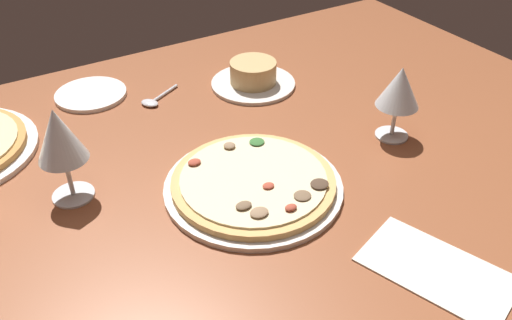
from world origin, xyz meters
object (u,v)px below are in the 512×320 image
at_px(wine_glass_far, 59,138).
at_px(wine_glass_near, 399,89).
at_px(ramekin_on_saucer, 253,76).
at_px(pizza_main, 254,184).
at_px(spoon, 154,100).
at_px(side_plate, 91,94).
at_px(paper_menu, 437,270).

xyz_separation_m(wine_glass_far, wine_glass_near, (0.58, -0.14, -0.01)).
relative_size(ramekin_on_saucer, wine_glass_far, 1.13).
bearing_deg(pizza_main, wine_glass_far, 152.08).
bearing_deg(spoon, ramekin_on_saucer, -11.28).
bearing_deg(pizza_main, side_plate, 106.51).
relative_size(pizza_main, paper_menu, 1.45).
bearing_deg(spoon, wine_glass_near, -46.44).
relative_size(pizza_main, wine_glass_far, 1.81).
xyz_separation_m(side_plate, paper_menu, (0.27, -0.76, -0.00)).
distance_m(side_plate, spoon, 0.14).
relative_size(wine_glass_far, wine_glass_near, 1.14).
bearing_deg(paper_menu, wine_glass_near, 38.26).
relative_size(pizza_main, spoon, 2.86).
height_order(wine_glass_near, side_plate, wine_glass_near).
bearing_deg(ramekin_on_saucer, wine_glass_near, -68.87).
height_order(side_plate, paper_menu, side_plate).
height_order(pizza_main, wine_glass_far, wine_glass_far).
height_order(ramekin_on_saucer, wine_glass_far, wine_glass_far).
bearing_deg(side_plate, pizza_main, -73.49).
relative_size(ramekin_on_saucer, paper_menu, 0.90).
bearing_deg(wine_glass_near, ramekin_on_saucer, 111.13).
xyz_separation_m(wine_glass_far, side_plate, (0.13, 0.32, -0.11)).
bearing_deg(spoon, wine_glass_far, -136.65).
relative_size(ramekin_on_saucer, wine_glass_near, 1.29).
xyz_separation_m(wine_glass_far, paper_menu, (0.40, -0.44, -0.12)).
bearing_deg(wine_glass_far, pizza_main, -27.92).
height_order(ramekin_on_saucer, paper_menu, ramekin_on_saucer).
bearing_deg(spoon, side_plate, 137.95).
height_order(wine_glass_near, paper_menu, wine_glass_near).
xyz_separation_m(pizza_main, side_plate, (-0.14, 0.46, -0.01)).
relative_size(pizza_main, ramekin_on_saucer, 1.61).
bearing_deg(side_plate, ramekin_on_saucer, -23.18).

